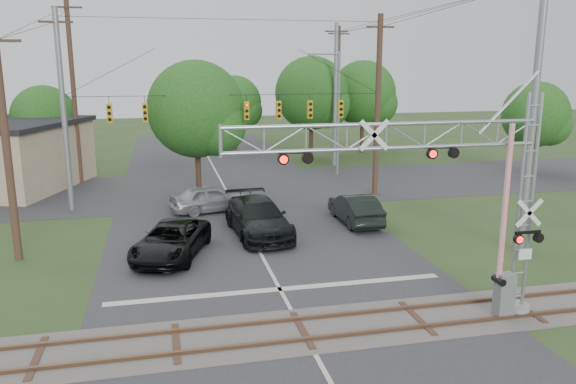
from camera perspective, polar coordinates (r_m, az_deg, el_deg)
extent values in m
plane|color=#293D1C|center=(16.95, 3.20, -16.91)|extent=(160.00, 160.00, 0.00)
cube|color=#2C2C2E|center=(25.88, -2.90, -6.12)|extent=(14.00, 90.00, 0.02)
cube|color=#2C2C2E|center=(39.26, -6.43, 0.39)|extent=(90.00, 12.00, 0.02)
cube|color=#534F48|center=(18.64, 1.47, -13.90)|extent=(90.00, 3.20, 0.05)
cube|color=brown|center=(17.99, 2.05, -14.70)|extent=(90.00, 0.12, 0.14)
cube|color=brown|center=(19.24, 0.93, -12.78)|extent=(90.00, 0.12, 0.14)
cylinder|color=gray|center=(21.32, 22.09, -10.93)|extent=(0.94, 0.94, 0.31)
cube|color=silver|center=(20.33, 22.96, -5.84)|extent=(0.47, 0.03, 0.37)
cube|color=slate|center=(20.58, 21.11, -9.80)|extent=(0.58, 0.47, 1.57)
cube|color=red|center=(19.48, 21.22, -1.18)|extent=(0.15, 0.09, 5.24)
cylinder|color=gray|center=(34.66, -21.83, 7.51)|extent=(0.32, 0.32, 11.50)
cylinder|color=#412B1E|center=(36.85, 9.08, 8.52)|extent=(0.36, 0.36, 11.50)
cylinder|color=black|center=(34.43, -5.94, 9.78)|extent=(19.00, 0.03, 0.03)
cube|color=#C6980E|center=(34.37, -17.67, 7.66)|extent=(0.30, 0.30, 1.10)
cube|color=#C6980E|center=(34.26, -14.31, 7.84)|extent=(0.30, 0.30, 1.10)
cube|color=#C6980E|center=(34.26, -10.94, 8.01)|extent=(0.30, 0.30, 1.10)
cube|color=#C6980E|center=(34.39, -7.58, 8.14)|extent=(0.30, 0.30, 1.10)
cube|color=#C6980E|center=(34.63, -4.25, 8.25)|extent=(0.30, 0.30, 1.10)
cube|color=#C6980E|center=(34.98, -0.97, 8.33)|extent=(0.30, 0.30, 1.10)
cube|color=#C6980E|center=(35.44, 2.23, 8.38)|extent=(0.30, 0.30, 1.10)
cube|color=#C6980E|center=(36.01, 5.34, 8.40)|extent=(0.30, 0.30, 1.10)
imported|color=black|center=(25.59, -11.78, -4.84)|extent=(4.15, 5.99, 1.52)
imported|color=black|center=(28.25, -3.06, -2.60)|extent=(2.99, 6.40, 1.81)
imported|color=gray|center=(33.00, -7.86, -0.63)|extent=(5.01, 2.94, 1.60)
imported|color=black|center=(30.61, 6.85, -1.66)|extent=(1.71, 4.86, 1.60)
cylinder|color=gray|center=(43.18, 5.13, 7.83)|extent=(0.21, 0.21, 9.39)
cylinder|color=gray|center=(42.72, 3.88, 13.83)|extent=(2.09, 0.13, 0.13)
cube|color=slate|center=(42.43, 2.49, 13.78)|extent=(0.63, 0.26, 0.16)
cylinder|color=#412B1E|center=(42.72, -20.94, 9.37)|extent=(0.34, 0.34, 12.92)
cube|color=#412B1E|center=(42.85, -21.57, 17.06)|extent=(2.00, 0.12, 0.12)
cylinder|color=gray|center=(47.68, 4.84, 9.72)|extent=(0.34, 0.34, 11.75)
cube|color=#412B1E|center=(47.69, 4.96, 15.94)|extent=(2.00, 0.12, 0.12)
cylinder|color=#412B1E|center=(26.60, -26.69, 4.16)|extent=(0.34, 0.34, 10.05)
cylinder|color=gray|center=(26.89, 23.63, 7.20)|extent=(0.34, 0.34, 12.53)
cylinder|color=#412B1E|center=(53.00, 5.08, 10.07)|extent=(0.34, 0.34, 11.84)
cube|color=#412B1E|center=(53.02, 5.20, 15.72)|extent=(2.00, 0.12, 0.12)
cylinder|color=#3B271A|center=(47.16, -23.19, 3.46)|extent=(0.36, 0.36, 3.17)
sphere|color=#1B4E16|center=(46.84, -23.50, 6.94)|extent=(4.90, 4.90, 4.90)
cylinder|color=#3B271A|center=(36.98, -9.11, 2.68)|extent=(0.36, 0.36, 4.00)
sphere|color=#1B4E16|center=(36.52, -9.31, 8.30)|extent=(6.18, 6.18, 6.18)
cylinder|color=#3B271A|center=(56.33, -5.37, 5.92)|extent=(0.36, 0.36, 3.40)
sphere|color=#1B4E16|center=(56.04, -5.44, 9.05)|extent=(5.25, 5.25, 5.25)
cylinder|color=#3B271A|center=(50.93, 2.37, 5.69)|extent=(0.36, 0.36, 4.21)
sphere|color=#1B4E16|center=(50.60, 2.41, 10.00)|extent=(6.51, 6.51, 6.51)
cylinder|color=#3B271A|center=(55.35, 7.52, 6.08)|extent=(0.36, 0.36, 4.05)
sphere|color=#1B4E16|center=(55.05, 7.63, 9.90)|extent=(6.27, 6.27, 6.27)
cylinder|color=#3B271A|center=(48.29, 23.53, 3.70)|extent=(0.36, 0.36, 3.29)
sphere|color=#1B4E16|center=(47.96, 23.84, 7.22)|extent=(5.08, 5.08, 5.08)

